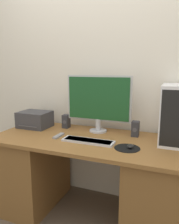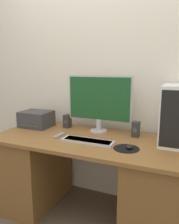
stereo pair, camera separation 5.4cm
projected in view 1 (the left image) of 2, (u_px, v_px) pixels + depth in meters
wall_back at (105, 69)px, 2.19m from camera, size 6.40×0.05×2.70m
desk at (89, 177)px, 1.98m from camera, size 1.71×0.76×0.76m
monitor at (98, 100)px, 2.06m from camera, size 0.63×0.17×0.54m
keyboard at (88, 141)px, 1.81m from camera, size 0.44×0.13×0.02m
mousepad at (127, 148)px, 1.67m from camera, size 0.20×0.20×0.00m
mouse at (130, 146)px, 1.66m from camera, size 0.05×0.07×0.03m
computer_tower at (174, 114)px, 1.77m from camera, size 0.20×0.42×0.47m
printer at (35, 119)px, 2.26m from camera, size 0.31×0.26×0.16m
speaker_left at (66, 121)px, 2.24m from camera, size 0.06×0.08×0.14m
speaker_right at (135, 129)px, 1.95m from camera, size 0.06×0.08×0.14m
remote_control at (59, 136)px, 1.95m from camera, size 0.04×0.15×0.02m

